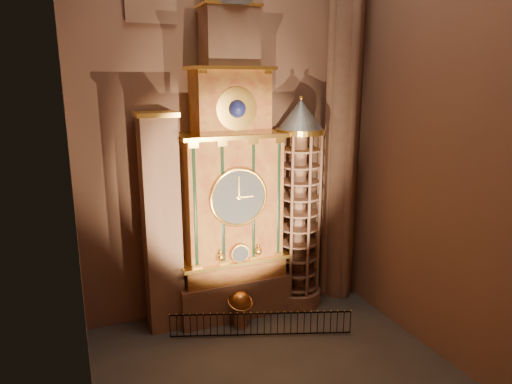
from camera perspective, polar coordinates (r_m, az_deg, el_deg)
name	(u,v)px	position (r m, az deg, el deg)	size (l,w,h in m)	color
floor	(273,367)	(20.21, 2.18, -21.01)	(14.00, 14.00, 0.00)	#383330
wall_back	(223,92)	(22.16, -4.16, 12.41)	(22.00, 22.00, 0.00)	#8C614B
wall_left	(64,99)	(15.04, -22.90, 10.67)	(22.00, 22.00, 0.00)	#8C614B
wall_right	(430,93)	(20.53, 20.93, 11.44)	(22.00, 22.00, 0.00)	#8C614B
astronomical_clock	(231,185)	(21.73, -3.10, 0.89)	(5.60, 2.41, 16.70)	#8C634C
portrait_tower	(161,224)	(21.32, -11.73, -3.91)	(1.80, 1.60, 10.20)	#8C634C
stair_turret	(299,207)	(23.21, 5.34, -1.89)	(2.50, 2.50, 10.80)	#8C634C
gothic_pier	(344,91)	(23.93, 10.97, 12.31)	(2.04, 2.04, 22.00)	#8C634C
celestial_globe	(240,305)	(22.45, -1.99, -13.99)	(1.36, 1.29, 1.78)	#8C634C
iron_railing	(261,324)	(21.82, 0.62, -16.21)	(7.83, 2.89, 1.13)	black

